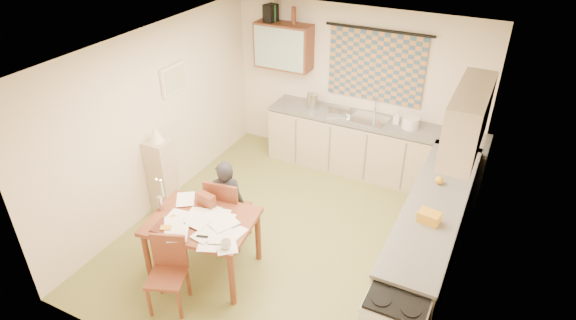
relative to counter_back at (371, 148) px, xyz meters
The scene contains 43 objects.
floor 2.05m from the counter_back, 102.54° to the right, with size 4.00×4.50×0.02m, color olive.
ceiling 2.87m from the counter_back, 102.54° to the right, with size 4.00×4.50×0.02m, color white.
wall_back 0.96m from the counter_back, 144.44° to the left, with size 4.00×0.02×2.50m, color beige.
wall_front 4.31m from the counter_back, 95.88° to the right, with size 4.00×0.02×2.50m, color beige.
wall_left 3.23m from the counter_back, 141.41° to the right, with size 0.02×4.50×2.50m, color beige.
wall_right 2.63m from the counter_back, 51.05° to the right, with size 0.02×4.50×2.50m, color beige.
window_blind 1.24m from the counter_back, 116.34° to the left, with size 1.45×0.03×1.05m, color #375773.
curtain_rod 1.77m from the counter_back, 118.14° to the left, with size 0.04×0.04×1.60m, color black.
wall_cabinet 2.08m from the counter_back, behind, with size 0.90×0.34×0.70m, color #5A2C1B.
wall_cabinet_glass 2.08m from the counter_back, behind, with size 0.84×0.02×0.64m, color #99B2A5.
upper_cabinet_right 2.42m from the counter_back, 45.08° to the right, with size 0.34×1.30×0.70m, color tan.
framed_print 3.12m from the counter_back, 147.18° to the right, with size 0.04×0.50×0.40m, color white.
print_canvas 3.10m from the counter_back, 146.91° to the right, with size 0.01×0.42×0.32m, color white.
counter_back is the anchor object (origin of this frame).
counter_right 2.08m from the counter_back, 52.54° to the right, with size 0.62×2.95×0.92m.
sink 0.44m from the counter_back, behind, with size 0.55×0.45×0.10m, color silver.
tap 0.64m from the counter_back, 106.35° to the left, with size 0.03×0.03×0.28m, color silver.
dish_rack 0.76m from the counter_back, behind, with size 0.35×0.30×0.06m, color silver.
kettle 1.17m from the counter_back, behind, with size 0.18×0.18×0.24m, color silver.
mixing_bowl 0.77m from the counter_back, ahead, with size 0.24×0.24×0.16m, color white.
soap_bottle 0.65m from the counter_back, ahead, with size 0.09×0.10×0.19m, color white.
bowl 1.65m from the counter_back, 36.39° to the right, with size 0.23×0.23×0.05m, color white.
orange_bag 2.50m from the counter_back, 58.80° to the right, with size 0.22×0.16×0.12m, color orange.
fruit_orange 1.86m from the counter_back, 47.02° to the right, with size 0.10×0.10×0.10m, color orange.
speaker 2.57m from the counter_back, behind, with size 0.16×0.20×0.26m, color black.
bottle_green 2.54m from the counter_back, behind, with size 0.07×0.07×0.26m, color #195926.
bottle_brown 2.31m from the counter_back, behind, with size 0.07×0.07×0.26m, color #5A2C1B.
dining_table 3.15m from the counter_back, 109.50° to the right, with size 1.27×1.04×0.75m.
chair_far 2.62m from the counter_back, 114.62° to the right, with size 0.50×0.50×0.97m.
chair_near 3.75m from the counter_back, 106.85° to the right, with size 0.50×0.50×0.85m.
person 2.66m from the counter_back, 113.82° to the right, with size 0.53×0.46×1.21m, color black.
shelf_stand 3.16m from the counter_back, 136.03° to the right, with size 0.32×0.30×1.08m, color tan.
lampshade 3.24m from the counter_back, 136.03° to the right, with size 0.20×0.20×0.22m, color white.
letter_rack 2.97m from the counter_back, 112.85° to the right, with size 0.22×0.10×0.16m, color brown.
mug 3.30m from the counter_back, 99.54° to the right, with size 0.14×0.14×0.09m, color white.
magazine 3.59m from the counter_back, 113.81° to the right, with size 0.22×0.27×0.02m, color maroon.
book 3.46m from the counter_back, 114.00° to the right, with size 0.20×0.25×0.02m, color orange.
orange_box 3.55m from the counter_back, 111.37° to the right, with size 0.12×0.08×0.04m, color orange.
eyeglasses 3.35m from the counter_back, 104.95° to the right, with size 0.13×0.04×0.02m, color black.
candle_holder 3.43m from the counter_back, 117.57° to the right, with size 0.06×0.06×0.18m, color silver.
candle 3.41m from the counter_back, 117.33° to the right, with size 0.02×0.02×0.22m, color white.
candle_flame 3.47m from the counter_back, 117.73° to the right, with size 0.02×0.02×0.02m, color #FFCC66.
papers 3.19m from the counter_back, 107.63° to the right, with size 1.22×0.92×0.03m.
Camera 1 is at (2.17, -4.43, 4.09)m, focal length 30.00 mm.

